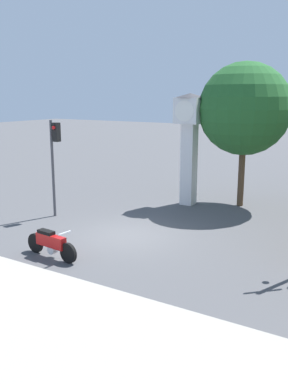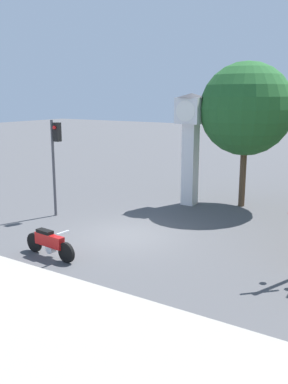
{
  "view_description": "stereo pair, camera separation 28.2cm",
  "coord_description": "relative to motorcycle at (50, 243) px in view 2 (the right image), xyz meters",
  "views": [
    {
      "loc": [
        8.74,
        -12.9,
        5.25
      ],
      "look_at": [
        -0.21,
        1.55,
        1.38
      ],
      "focal_mm": 40.0,
      "sensor_mm": 36.0,
      "label": 1
    },
    {
      "loc": [
        8.97,
        -12.75,
        5.25
      ],
      "look_at": [
        -0.21,
        1.55,
        1.38
      ],
      "focal_mm": 40.0,
      "sensor_mm": 36.0,
      "label": 2
    }
  ],
  "objects": [
    {
      "name": "ground_plane",
      "position": [
        0.87,
        3.19,
        -0.48
      ],
      "size": [
        120.0,
        120.0,
        0.0
      ],
      "primitive_type": "plane",
      "color": "#4C4C4F"
    },
    {
      "name": "motorcycle",
      "position": [
        0.0,
        0.0,
        0.0
      ],
      "size": [
        2.27,
        0.49,
        1.0
      ],
      "rotation": [
        0.0,
        0.0,
        -0.09
      ],
      "color": "black",
      "rests_on": "ground_plane"
    },
    {
      "name": "clock_tower",
      "position": [
        0.7,
        8.8,
        3.05
      ],
      "size": [
        1.44,
        1.44,
        5.33
      ],
      "color": "white",
      "rests_on": "ground_plane"
    },
    {
      "name": "traffic_light",
      "position": [
        -3.25,
        3.77,
        2.42
      ],
      "size": [
        0.5,
        0.35,
        4.21
      ],
      "color": "#47474C",
      "rests_on": "ground_plane"
    },
    {
      "name": "street_tree",
      "position": [
        2.97,
        9.87,
        4.13
      ],
      "size": [
        4.29,
        4.29,
        6.77
      ],
      "color": "brown",
      "rests_on": "ground_plane"
    }
  ]
}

